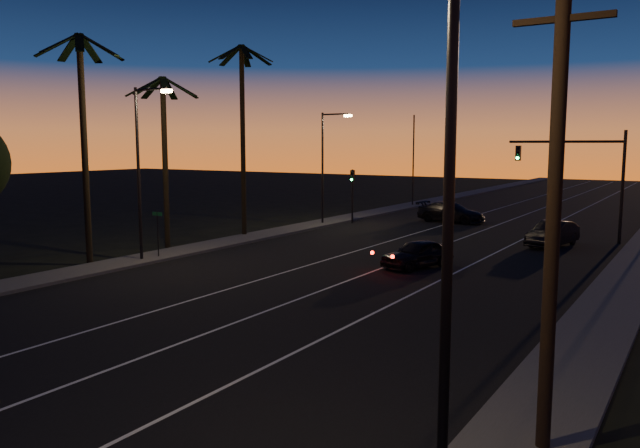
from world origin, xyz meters
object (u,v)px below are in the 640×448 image
Objects in this scene: utility_pole at (555,187)px; lead_car at (417,254)px; signal_mast at (582,166)px; cross_car at (451,212)px; right_car at (553,234)px.

utility_pole reaches higher than lead_car.
utility_pole is at bearing -81.53° from signal_mast.
signal_mast is 1.27× the size of cross_car.
cross_car is (-10.31, 4.68, -3.99)m from signal_mast.
utility_pole is 2.08× the size of lead_car.
signal_mast reaches higher than right_car.
right_car is at bearing -40.53° from cross_car.
utility_pole is 30.33m from signal_mast.
lead_car is (-9.70, 16.25, -4.61)m from utility_pole.
right_car is at bearing 67.52° from lead_car.
utility_pole is 1.41× the size of signal_mast.
signal_mast is at bearing 74.41° from right_car.
utility_pole is at bearing -59.15° from lead_car.
signal_mast is at bearing -24.43° from cross_car.
cross_car is (-5.07, 18.43, 0.09)m from lead_car.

